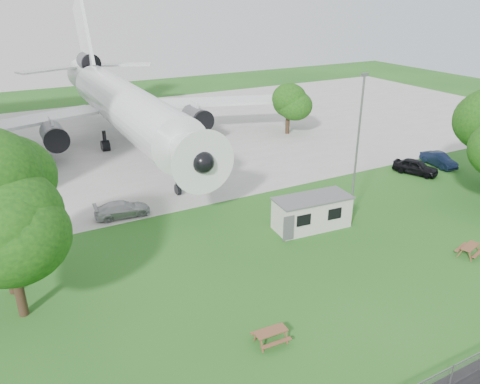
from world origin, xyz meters
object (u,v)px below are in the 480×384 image
airliner (123,103)px  site_cabin (312,212)px  picnic_east (468,255)px  picnic_west (271,342)px

airliner → site_cabin: (7.04, -28.68, -3.96)m
site_cabin → picnic_east: size_ratio=3.81×
site_cabin → picnic_east: bearing=-50.4°
airliner → picnic_west: 39.12m
airliner → site_cabin: airliner is taller
picnic_west → picnic_east: same height
airliner → picnic_east: 40.66m
airliner → picnic_west: bearing=-94.3°
picnic_east → picnic_west: bearing=167.2°
site_cabin → picnic_west: bearing=-135.0°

